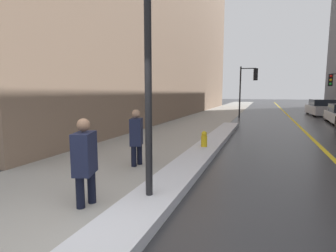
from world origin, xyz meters
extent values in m
plane|color=#2D2D30|center=(0.00, 0.00, 0.00)|extent=(160.00, 160.00, 0.00)
cube|color=#9E9B93|center=(-2.00, 15.00, 0.01)|extent=(4.00, 80.00, 0.01)
cube|color=gold|center=(4.00, 15.00, 0.00)|extent=(0.16, 80.00, 0.00)
cube|color=silver|center=(0.25, 5.99, 0.09)|extent=(0.84, 14.25, 0.19)
cylinder|color=black|center=(0.20, 1.41, 2.51)|extent=(0.12, 0.12, 5.03)
cylinder|color=black|center=(0.24, 18.45, 1.96)|extent=(0.11, 0.11, 3.92)
cylinder|color=black|center=(0.78, 18.54, 3.77)|extent=(1.10, 0.25, 0.07)
cube|color=black|center=(1.33, 18.62, 3.32)|extent=(0.33, 0.25, 0.90)
sphere|color=red|center=(1.31, 18.74, 3.61)|extent=(0.19, 0.19, 0.19)
sphere|color=orange|center=(1.31, 18.74, 3.32)|extent=(0.19, 0.19, 0.19)
sphere|color=green|center=(1.31, 18.74, 3.03)|extent=(0.19, 0.19, 0.19)
cube|color=black|center=(6.63, 20.28, 2.88)|extent=(0.31, 0.22, 0.90)
sphere|color=red|center=(6.62, 20.16, 3.17)|extent=(0.19, 0.19, 0.19)
sphere|color=orange|center=(6.62, 20.16, 2.88)|extent=(0.19, 0.19, 0.19)
sphere|color=green|center=(6.62, 20.16, 2.59)|extent=(0.19, 0.19, 0.19)
cylinder|color=black|center=(-0.78, 1.12, 0.41)|extent=(0.14, 0.14, 0.81)
cylinder|color=black|center=(-0.83, 0.88, 0.41)|extent=(0.14, 0.14, 0.81)
cube|color=#191E38|center=(-0.80, 1.00, 0.93)|extent=(0.43, 0.56, 0.71)
sphere|color=#8C664C|center=(-0.80, 1.00, 1.41)|extent=(0.22, 0.22, 0.22)
cylinder|color=black|center=(-1.10, 3.67, 0.40)|extent=(0.14, 0.14, 0.81)
cylinder|color=black|center=(-1.15, 3.43, 0.40)|extent=(0.14, 0.14, 0.81)
cube|color=#191E38|center=(-1.12, 3.55, 0.92)|extent=(0.42, 0.55, 0.71)
sphere|color=tan|center=(-1.12, 3.55, 1.40)|extent=(0.22, 0.22, 0.22)
cylinder|color=black|center=(6.17, 18.12, 0.36)|extent=(0.25, 0.73, 0.72)
cylinder|color=black|center=(6.00, 15.32, 0.36)|extent=(0.25, 0.73, 0.72)
cube|color=#B2B2B7|center=(6.71, 23.02, 0.50)|extent=(2.06, 4.58, 0.70)
cube|color=black|center=(6.72, 22.90, 1.11)|extent=(1.83, 2.41, 0.53)
cylinder|color=black|center=(5.83, 24.38, 0.33)|extent=(0.22, 0.66, 0.65)
cylinder|color=black|center=(7.49, 24.45, 0.33)|extent=(0.22, 0.66, 0.65)
cylinder|color=black|center=(5.94, 21.59, 0.33)|extent=(0.22, 0.66, 0.65)
cylinder|color=gold|center=(0.22, 5.76, 0.28)|extent=(0.20, 0.20, 0.55)
sphere|color=gold|center=(0.22, 5.76, 0.61)|extent=(0.18, 0.18, 0.18)
camera|label=1|loc=(2.00, -2.57, 1.94)|focal=28.00mm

